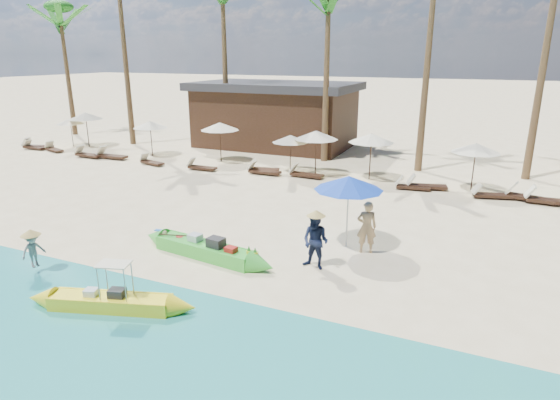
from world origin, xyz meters
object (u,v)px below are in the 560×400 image
at_px(yellow_canoe, 111,302).
at_px(blue_umbrella, 349,183).
at_px(green_canoe, 205,249).
at_px(tourist, 367,227).

relative_size(yellow_canoe, blue_umbrella, 1.97).
bearing_deg(green_canoe, yellow_canoe, -89.09).
relative_size(green_canoe, tourist, 3.28).
height_order(green_canoe, blue_umbrella, blue_umbrella).
relative_size(green_canoe, yellow_canoe, 1.19).
distance_m(yellow_canoe, tourist, 7.84).
bearing_deg(blue_umbrella, yellow_canoe, -124.01).
relative_size(tourist, blue_umbrella, 0.72).
height_order(green_canoe, tourist, tourist).
distance_m(green_canoe, yellow_canoe, 3.70).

